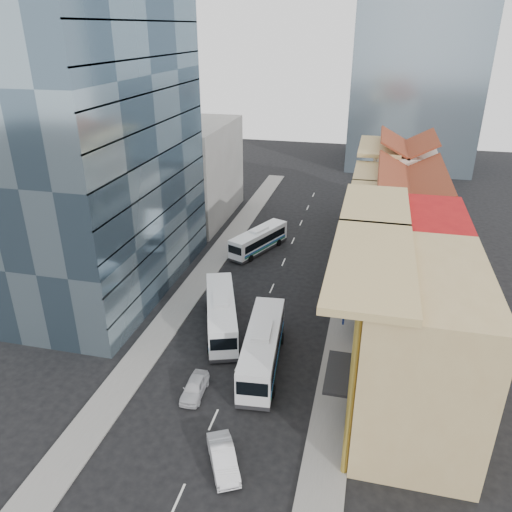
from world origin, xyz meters
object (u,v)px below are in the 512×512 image
(bus_left_near, at_px, (221,313))
(sedan_right, at_px, (223,458))
(sedan_left, at_px, (195,387))
(office_tower, at_px, (103,152))
(shophouse_tan, at_px, (418,348))
(bus_left_far, at_px, (259,240))
(bus_right, at_px, (262,347))

(bus_left_near, xyz_separation_m, sedan_right, (4.98, -15.75, -1.08))
(sedan_left, bearing_deg, bus_left_near, 91.86)
(office_tower, height_order, sedan_left, office_tower)
(sedan_left, xyz_separation_m, sedan_right, (4.28, -6.33, 0.06))
(shophouse_tan, bearing_deg, bus_left_far, 123.75)
(bus_left_near, xyz_separation_m, sedan_left, (0.69, -9.42, -1.15))
(office_tower, height_order, bus_left_far, office_tower)
(office_tower, distance_m, sedan_left, 25.81)
(bus_left_far, xyz_separation_m, bus_right, (5.83, -23.39, 0.30))
(bus_left_near, xyz_separation_m, bus_left_far, (-0.77, 18.80, -0.23))
(bus_left_far, relative_size, sedan_right, 2.23)
(shophouse_tan, relative_size, bus_right, 1.19)
(sedan_left, distance_m, sedan_right, 7.64)
(office_tower, relative_size, bus_left_near, 2.65)
(shophouse_tan, bearing_deg, bus_left_near, 155.40)
(bus_left_near, distance_m, bus_right, 6.83)
(shophouse_tan, height_order, bus_right, shophouse_tan)
(bus_right, relative_size, sedan_left, 2.99)
(shophouse_tan, distance_m, sedan_right, 15.35)
(office_tower, relative_size, sedan_right, 6.76)
(shophouse_tan, xyz_separation_m, sedan_left, (-16.30, -1.64, -5.33))
(shophouse_tan, relative_size, sedan_right, 3.16)
(shophouse_tan, distance_m, bus_left_far, 32.28)
(bus_left_near, bearing_deg, bus_right, -61.54)
(shophouse_tan, height_order, bus_left_far, shophouse_tan)
(sedan_left, bearing_deg, office_tower, 130.87)
(sedan_right, bearing_deg, office_tower, 103.19)
(office_tower, height_order, bus_left_near, office_tower)
(bus_left_far, distance_m, sedan_right, 35.04)
(shophouse_tan, distance_m, office_tower, 35.19)
(office_tower, distance_m, bus_left_near, 20.21)
(office_tower, xyz_separation_m, sedan_right, (18.98, -21.97, -14.27))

